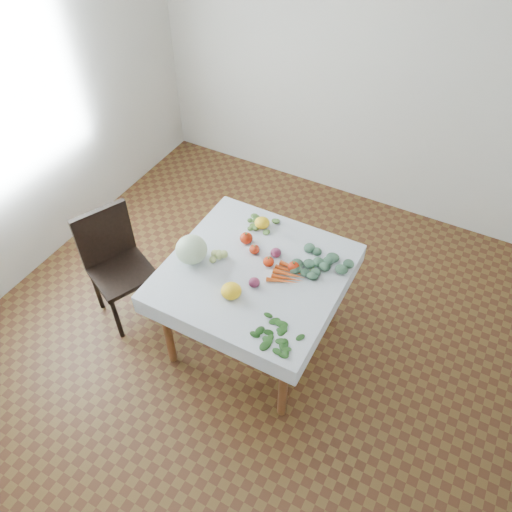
# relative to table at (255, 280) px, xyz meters

# --- Properties ---
(ground) EXTENTS (4.00, 4.00, 0.00)m
(ground) POSITION_rel_table_xyz_m (0.00, 0.00, -0.65)
(ground) COLOR brown
(back_wall) EXTENTS (4.00, 0.04, 2.70)m
(back_wall) POSITION_rel_table_xyz_m (0.00, 2.00, 0.70)
(back_wall) COLOR silver
(back_wall) RESTS_ON ground
(left_wall) EXTENTS (0.04, 4.00, 2.70)m
(left_wall) POSITION_rel_table_xyz_m (-2.00, 0.00, 0.70)
(left_wall) COLOR silver
(left_wall) RESTS_ON ground
(table) EXTENTS (1.00, 1.00, 0.75)m
(table) POSITION_rel_table_xyz_m (0.00, 0.00, 0.00)
(table) COLOR brown
(table) RESTS_ON ground
(tablecloth) EXTENTS (1.12, 1.12, 0.01)m
(tablecloth) POSITION_rel_table_xyz_m (0.00, 0.00, 0.10)
(tablecloth) COLOR white
(tablecloth) RESTS_ON table
(chair) EXTENTS (0.54, 0.54, 0.91)m
(chair) POSITION_rel_table_xyz_m (-1.06, -0.19, -0.13)
(chair) COLOR black
(chair) RESTS_ON ground
(cabbage) EXTENTS (0.26, 0.26, 0.19)m
(cabbage) POSITION_rel_table_xyz_m (-0.41, -0.11, 0.20)
(cabbage) COLOR beige
(cabbage) RESTS_ON tablecloth
(tomato_a) EXTENTS (0.11, 0.11, 0.08)m
(tomato_a) POSITION_rel_table_xyz_m (-0.17, 0.20, 0.14)
(tomato_a) COLOR #B6260C
(tomato_a) RESTS_ON tablecloth
(tomato_b) EXTENTS (0.08, 0.08, 0.07)m
(tomato_b) POSITION_rel_table_xyz_m (0.22, 0.12, 0.14)
(tomato_b) COLOR #B6260C
(tomato_b) RESTS_ON tablecloth
(tomato_c) EXTENTS (0.09, 0.09, 0.06)m
(tomato_c) POSITION_rel_table_xyz_m (-0.08, 0.14, 0.13)
(tomato_c) COLOR #B6260C
(tomato_c) RESTS_ON tablecloth
(tomato_d) EXTENTS (0.08, 0.08, 0.06)m
(tomato_d) POSITION_rel_table_xyz_m (0.06, 0.08, 0.13)
(tomato_d) COLOR #B6260C
(tomato_d) RESTS_ON tablecloth
(heirloom_back) EXTENTS (0.14, 0.14, 0.08)m
(heirloom_back) POSITION_rel_table_xyz_m (-0.15, 0.39, 0.14)
(heirloom_back) COLOR yellow
(heirloom_back) RESTS_ON tablecloth
(heirloom_front) EXTENTS (0.13, 0.13, 0.09)m
(heirloom_front) POSITION_rel_table_xyz_m (-0.02, -0.26, 0.15)
(heirloom_front) COLOR yellow
(heirloom_front) RESTS_ON tablecloth
(onion_a) EXTENTS (0.09, 0.09, 0.06)m
(onion_a) POSITION_rel_table_xyz_m (0.06, 0.18, 0.13)
(onion_a) COLOR #5E1B3C
(onion_a) RESTS_ON tablecloth
(onion_b) EXTENTS (0.08, 0.08, 0.06)m
(onion_b) POSITION_rel_table_xyz_m (0.06, -0.12, 0.13)
(onion_b) COLOR #5E1B3C
(onion_b) RESTS_ON tablecloth
(tomatillo_cluster) EXTENTS (0.16, 0.10, 0.05)m
(tomatillo_cluster) POSITION_rel_table_xyz_m (-0.27, -0.04, 0.12)
(tomatillo_cluster) COLOR #C2D078
(tomatillo_cluster) RESTS_ON tablecloth
(carrot_bunch) EXTENTS (0.21, 0.20, 0.03)m
(carrot_bunch) POSITION_rel_table_xyz_m (0.22, 0.06, 0.12)
(carrot_bunch) COLOR orange
(carrot_bunch) RESTS_ON tablecloth
(kale_bunch) EXTENTS (0.32, 0.30, 0.04)m
(kale_bunch) POSITION_rel_table_xyz_m (0.38, 0.20, 0.12)
(kale_bunch) COLOR #3E664F
(kale_bunch) RESTS_ON tablecloth
(basil_bunch) EXTENTS (0.30, 0.24, 0.01)m
(basil_bunch) POSITION_rel_table_xyz_m (0.37, -0.39, 0.11)
(basil_bunch) COLOR #1B4A17
(basil_bunch) RESTS_ON tablecloth
(dill_bunch) EXTENTS (0.21, 0.15, 0.02)m
(dill_bunch) POSITION_rel_table_xyz_m (-0.16, 0.40, 0.11)
(dill_bunch) COLOR #4C7234
(dill_bunch) RESTS_ON tablecloth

